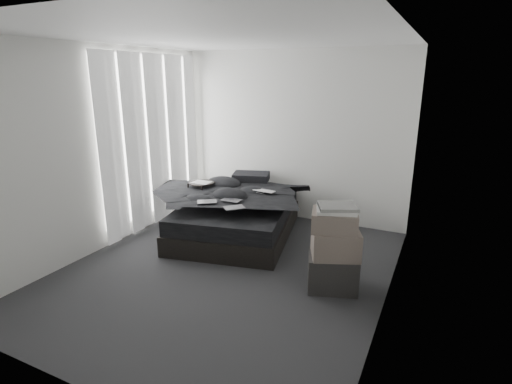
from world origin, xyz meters
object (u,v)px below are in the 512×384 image
at_px(side_stand, 202,205).
at_px(laptop, 262,187).
at_px(bed, 237,225).
at_px(box_lower, 333,272).

bearing_deg(side_stand, laptop, 3.09).
bearing_deg(bed, side_stand, 161.90).
bearing_deg(laptop, box_lower, -31.51).
xyz_separation_m(laptop, box_lower, (1.31, -1.01, -0.53)).
bearing_deg(side_stand, bed, -6.29).
distance_m(laptop, side_stand, 1.05).
height_order(side_stand, box_lower, side_stand).
bearing_deg(box_lower, laptop, 142.30).
distance_m(bed, laptop, 0.69).
bearing_deg(bed, box_lower, -40.07).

